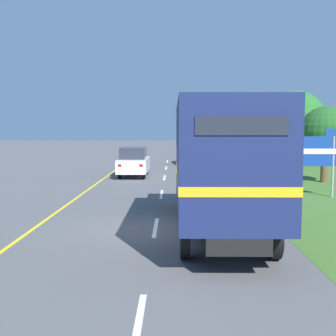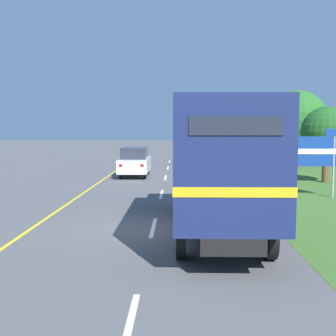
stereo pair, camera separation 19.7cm
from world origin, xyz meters
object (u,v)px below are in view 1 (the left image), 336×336
Objects in this scene: horse_trailer_truck at (218,162)px; roadside_tree_mid at (294,122)px; roadside_tree_near at (326,132)px; lead_car_white at (134,162)px; lead_car_blue_ahead at (190,153)px; highway_sign at (316,153)px.

horse_trailer_truck is 22.21m from roadside_tree_mid.
horse_trailer_truck is at bearing -121.82° from roadside_tree_near.
lead_car_white is at bearing 166.12° from roadside_tree_near.
roadside_tree_near is 0.72× the size of roadside_tree_mid.
roadside_tree_near is at bearing -13.88° from lead_car_white.
lead_car_blue_ahead is 18.63m from highway_sign.
roadside_tree_near is at bearing -94.91° from roadside_tree_mid.
roadside_tree_near reaches higher than lead_car_white.
roadside_tree_mid reaches higher than horse_trailer_truck.
roadside_tree_mid reaches higher than lead_car_white.
lead_car_white is 10.74m from lead_car_blue_ahead.
highway_sign is (8.82, -8.00, 1.02)m from lead_car_white.
highway_sign is 5.79m from roadside_tree_near.
horse_trailer_truck reaches higher than lead_car_blue_ahead.
lead_car_white is at bearing 104.79° from horse_trailer_truck.
lead_car_blue_ahead is 1.00× the size of roadside_tree_near.
horse_trailer_truck is at bearing -111.29° from roadside_tree_mid.
lead_car_white is 11.95m from highway_sign.
lead_car_white is at bearing -111.90° from lead_car_blue_ahead.
lead_car_white is 13.64m from roadside_tree_mid.
lead_car_blue_ahead is at bearing 154.22° from roadside_tree_mid.
highway_sign is at bearing -75.00° from lead_car_blue_ahead.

